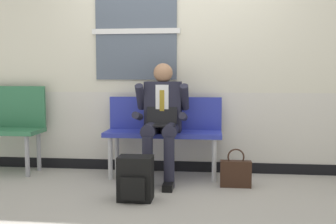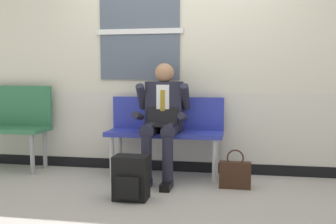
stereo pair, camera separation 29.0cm
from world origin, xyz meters
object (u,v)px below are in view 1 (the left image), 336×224
(bench_with_person, at_px, (164,128))
(backpack, at_px, (135,179))
(handbag, at_px, (236,173))
(person_seated, at_px, (162,118))

(bench_with_person, bearing_deg, backpack, -99.19)
(bench_with_person, height_order, backpack, bench_with_person)
(bench_with_person, relative_size, backpack, 3.18)
(backpack, relative_size, handbag, 1.02)
(bench_with_person, distance_m, person_seated, 0.24)
(handbag, bearing_deg, person_seated, 167.08)
(backpack, distance_m, handbag, 1.08)
(bench_with_person, bearing_deg, person_seated, -90.00)
(person_seated, relative_size, backpack, 3.13)
(person_seated, bearing_deg, bench_with_person, 90.00)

